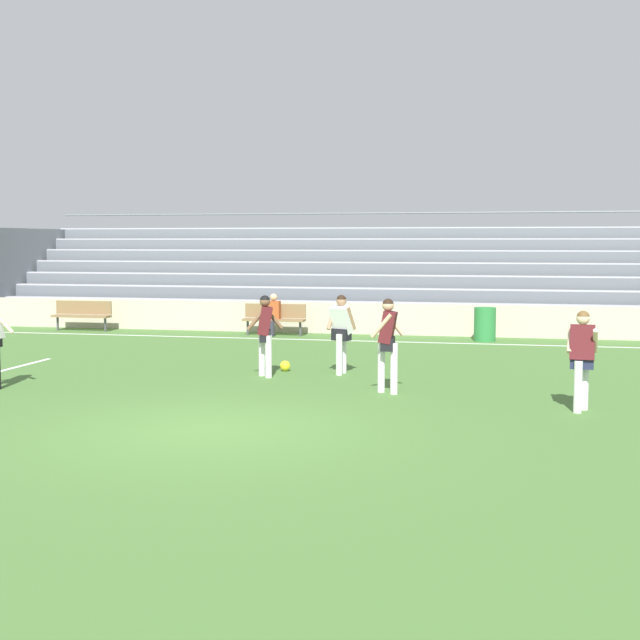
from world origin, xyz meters
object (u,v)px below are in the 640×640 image
(spectator_seated, at_px, (273,311))
(player_dark_trailing_run, at_px, (265,329))
(bench_far_left, at_px, (82,313))
(player_white_on_ball, at_px, (341,327))
(soccer_ball, at_px, (285,366))
(trash_bin, at_px, (485,324))
(bench_near_wall_gap, at_px, (274,316))
(bleacher_stand, at_px, (342,273))
(player_dark_wide_left, at_px, (582,352))
(player_dark_overlapping, at_px, (388,337))

(spectator_seated, bearing_deg, player_dark_trailing_run, -75.98)
(bench_far_left, distance_m, player_white_on_ball, 11.49)
(bench_far_left, height_order, soccer_ball, bench_far_left)
(trash_bin, xyz_separation_m, soccer_ball, (-3.92, -6.46, -0.35))
(bench_near_wall_gap, relative_size, bench_far_left, 1.00)
(bench_far_left, bearing_deg, soccer_ball, -39.54)
(spectator_seated, bearing_deg, bleacher_stand, 75.93)
(bleacher_stand, xyz_separation_m, player_dark_wide_left, (6.60, -14.22, -0.70))
(bench_near_wall_gap, distance_m, trash_bin, 5.96)
(bleacher_stand, relative_size, bench_near_wall_gap, 12.73)
(bench_far_left, xyz_separation_m, player_white_on_ball, (9.26, -6.79, 0.41))
(soccer_ball, bearing_deg, bleacher_stand, 94.66)
(player_dark_trailing_run, bearing_deg, bench_far_left, 136.45)
(bench_far_left, bearing_deg, player_dark_overlapping, -40.04)
(spectator_seated, bearing_deg, bench_near_wall_gap, 90.00)
(trash_bin, bearing_deg, spectator_seated, 179.46)
(bench_near_wall_gap, bearing_deg, bench_far_left, 180.00)
(bleacher_stand, relative_size, trash_bin, 25.01)
(player_dark_overlapping, distance_m, soccer_ball, 3.41)
(bleacher_stand, xyz_separation_m, bench_near_wall_gap, (-1.13, -4.40, -1.11))
(bleacher_stand, xyz_separation_m, player_dark_trailing_run, (0.70, -11.85, -0.69))
(trash_bin, xyz_separation_m, player_dark_wide_left, (1.78, -9.64, 0.50))
(spectator_seated, distance_m, player_white_on_ball, 7.43)
(bench_far_left, bearing_deg, player_white_on_ball, -36.24)
(bench_far_left, height_order, player_dark_trailing_run, player_dark_trailing_run)
(spectator_seated, relative_size, soccer_ball, 5.50)
(bleacher_stand, distance_m, bench_far_left, 8.46)
(player_dark_trailing_run, bearing_deg, player_white_on_ball, 25.01)
(player_dark_trailing_run, distance_m, player_dark_overlapping, 2.98)
(spectator_seated, relative_size, player_dark_trailing_run, 0.74)
(player_dark_trailing_run, bearing_deg, player_dark_overlapping, -27.22)
(bleacher_stand, relative_size, player_white_on_ball, 14.14)
(bleacher_stand, bearing_deg, player_dark_trailing_run, -86.62)
(spectator_seated, bearing_deg, player_white_on_ball, -64.00)
(spectator_seated, height_order, player_dark_trailing_run, player_dark_trailing_run)
(bench_far_left, distance_m, player_dark_trailing_run, 10.83)
(trash_bin, height_order, player_dark_wide_left, player_dark_wide_left)
(trash_bin, xyz_separation_m, player_white_on_ball, (-2.70, -6.62, 0.50))
(player_dark_trailing_run, relative_size, soccer_ball, 7.43)
(player_white_on_ball, xyz_separation_m, soccer_ball, (-1.22, 0.15, -0.85))
(player_dark_trailing_run, height_order, player_dark_wide_left, player_dark_trailing_run)
(player_dark_overlapping, xyz_separation_m, soccer_ball, (-2.45, 2.18, -0.90))
(bleacher_stand, bearing_deg, bench_near_wall_gap, -104.42)
(player_white_on_ball, height_order, player_dark_trailing_run, player_dark_trailing_run)
(bench_near_wall_gap, bearing_deg, trash_bin, -1.66)
(spectator_seated, xyz_separation_m, soccer_ball, (2.03, -6.52, -0.59))
(trash_bin, distance_m, spectator_seated, 5.96)
(bleacher_stand, distance_m, player_dark_wide_left, 15.69)
(bleacher_stand, bearing_deg, player_white_on_ball, -79.25)
(player_dark_trailing_run, bearing_deg, soccer_ball, 76.37)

